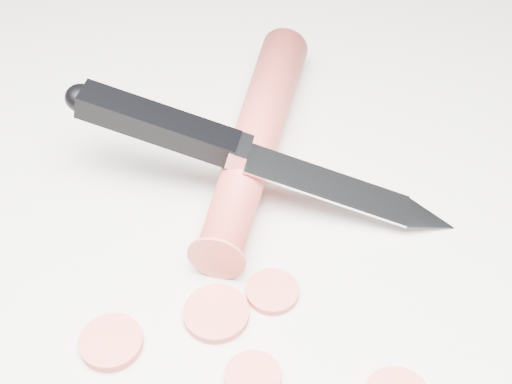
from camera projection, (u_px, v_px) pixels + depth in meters
name	position (u px, v px, depth m)	size (l,w,h in m)	color
ground	(240.00, 295.00, 0.44)	(2.40, 2.40, 0.00)	silver
carrot	(256.00, 137.00, 0.51)	(0.03, 0.03, 0.23)	red
carrot_slice_2	(216.00, 313.00, 0.43)	(0.04, 0.04, 0.01)	#DF584B
carrot_slice_4	(272.00, 292.00, 0.44)	(0.03, 0.03, 0.01)	#DF584B
carrot_slice_5	(111.00, 342.00, 0.41)	(0.04, 0.04, 0.01)	#DF584B
carrot_slice_7	(253.00, 377.00, 0.40)	(0.03, 0.03, 0.01)	#DF584B
kitchen_knife	(262.00, 155.00, 0.47)	(0.24, 0.17, 0.08)	silver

